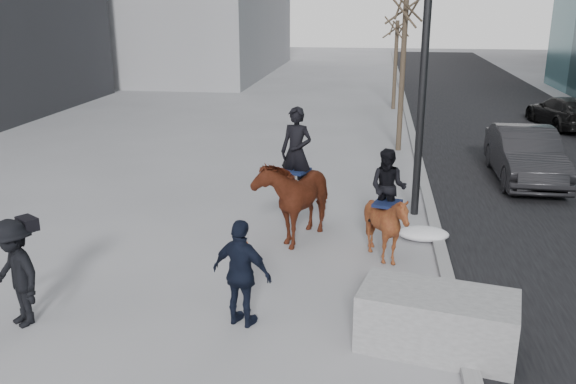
# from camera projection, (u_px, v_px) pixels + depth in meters

# --- Properties ---
(ground) EXTENTS (120.00, 120.00, 0.00)m
(ground) POSITION_uv_depth(u_px,v_px,m) (278.00, 293.00, 10.74)
(ground) COLOR gray
(ground) RESTS_ON ground
(road) EXTENTS (8.00, 90.00, 0.01)m
(road) POSITION_uv_depth(u_px,v_px,m) (547.00, 164.00, 19.23)
(road) COLOR black
(road) RESTS_ON ground
(curb) EXTENTS (0.25, 90.00, 0.12)m
(curb) POSITION_uv_depth(u_px,v_px,m) (418.00, 158.00, 19.76)
(curb) COLOR gray
(curb) RESTS_ON ground
(planter) EXTENTS (2.42, 1.57, 0.89)m
(planter) POSITION_uv_depth(u_px,v_px,m) (437.00, 321.00, 8.92)
(planter) COLOR #949497
(planter) RESTS_ON ground
(car_near) EXTENTS (1.63, 4.58, 1.50)m
(car_near) POSITION_uv_depth(u_px,v_px,m) (525.00, 155.00, 17.29)
(car_near) COLOR black
(car_near) RESTS_ON ground
(car_far) EXTENTS (2.42, 4.57, 1.26)m
(car_far) POSITION_uv_depth(u_px,v_px,m) (564.00, 112.00, 24.66)
(car_far) COLOR black
(car_far) RESTS_ON ground
(tree_near) EXTENTS (1.20, 1.20, 5.66)m
(tree_near) POSITION_uv_depth(u_px,v_px,m) (403.00, 67.00, 20.25)
(tree_near) COLOR #372A21
(tree_near) RESTS_ON ground
(tree_far) EXTENTS (1.20, 1.20, 4.54)m
(tree_far) POSITION_uv_depth(u_px,v_px,m) (396.00, 61.00, 28.50)
(tree_far) COLOR #3A2922
(tree_far) RESTS_ON ground
(mounted_left) EXTENTS (1.66, 2.39, 2.82)m
(mounted_left) POSITION_uv_depth(u_px,v_px,m) (295.00, 190.00, 13.05)
(mounted_left) COLOR #4A1F0E
(mounted_left) RESTS_ON ground
(mounted_right) EXTENTS (1.51, 1.61, 2.23)m
(mounted_right) POSITION_uv_depth(u_px,v_px,m) (387.00, 218.00, 11.85)
(mounted_right) COLOR #521B10
(mounted_right) RESTS_ON ground
(feeder) EXTENTS (1.11, 1.01, 1.75)m
(feeder) POSITION_uv_depth(u_px,v_px,m) (242.00, 274.00, 9.46)
(feeder) COLOR black
(feeder) RESTS_ON ground
(camera_crew) EXTENTS (1.31, 1.17, 1.75)m
(camera_crew) POSITION_uv_depth(u_px,v_px,m) (16.00, 273.00, 9.47)
(camera_crew) COLOR black
(camera_crew) RESTS_ON ground
(snow_piles) EXTENTS (1.28, 4.61, 0.32)m
(snow_piles) POSITION_uv_depth(u_px,v_px,m) (433.00, 281.00, 10.86)
(snow_piles) COLOR silver
(snow_piles) RESTS_ON ground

